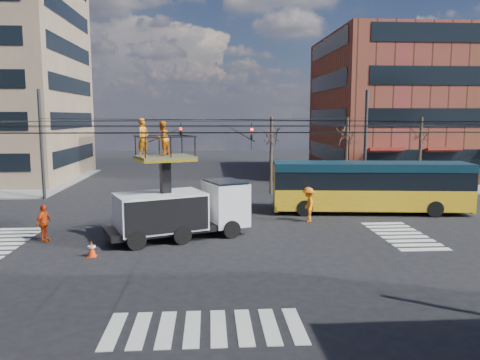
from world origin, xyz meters
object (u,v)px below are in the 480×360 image
worker_ground (44,223)px  flagger (308,205)px  utility_truck (181,199)px  city_bus (370,186)px  traffic_cone (92,249)px

worker_ground → flagger: size_ratio=0.90×
utility_truck → city_bus: 12.73m
city_bus → worker_ground: city_bus is taller
flagger → worker_ground: bearing=-73.1°
utility_truck → traffic_cone: (-3.74, -3.00, -1.64)m
worker_ground → city_bus: bearing=-55.3°
flagger → traffic_cone: bearing=-57.4°
utility_truck → worker_ground: size_ratio=4.03×
flagger → city_bus: bearing=120.6°
utility_truck → city_bus: (11.52, 5.40, -0.26)m
traffic_cone → utility_truck: bearing=38.7°
city_bus → flagger: size_ratio=6.12×
utility_truck → flagger: bearing=1.3°
traffic_cone → worker_ground: 4.06m
traffic_cone → worker_ground: bearing=137.1°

